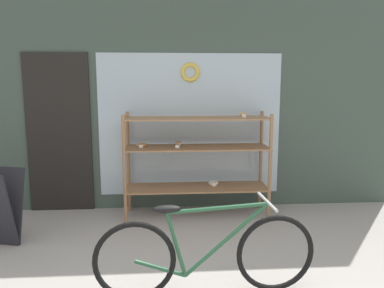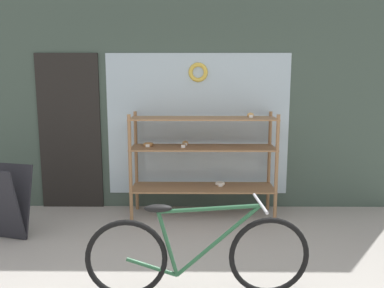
{
  "view_description": "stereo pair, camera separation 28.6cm",
  "coord_description": "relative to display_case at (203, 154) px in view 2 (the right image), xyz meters",
  "views": [
    {
      "loc": [
        -0.12,
        -2.24,
        1.72
      ],
      "look_at": [
        0.13,
        1.42,
        1.11
      ],
      "focal_mm": 35.0,
      "sensor_mm": 36.0,
      "label": 1
    },
    {
      "loc": [
        0.16,
        -2.25,
        1.72
      ],
      "look_at": [
        0.13,
        1.42,
        1.11
      ],
      "focal_mm": 35.0,
      "sensor_mm": 36.0,
      "label": 2
    }
  ],
  "objects": [
    {
      "name": "storefront_facade",
      "position": [
        -0.29,
        0.39,
        0.8
      ],
      "size": [
        6.1,
        0.13,
        3.31
      ],
      "color": "#3D4C42",
      "rests_on": "ground_plane"
    },
    {
      "name": "display_case",
      "position": [
        0.0,
        0.0,
        0.0
      ],
      "size": [
        1.83,
        0.51,
        1.34
      ],
      "color": "#8E6642",
      "rests_on": "ground_plane"
    },
    {
      "name": "sandwich_board",
      "position": [
        -2.18,
        -0.75,
        -0.41
      ],
      "size": [
        0.55,
        0.49,
        0.81
      ],
      "rotation": [
        0.0,
        0.0,
        -0.26
      ],
      "color": "#232328",
      "rests_on": "ground_plane"
    },
    {
      "name": "bicycle",
      "position": [
        -0.08,
        -1.87,
        -0.46
      ],
      "size": [
        1.8,
        0.46,
        0.79
      ],
      "rotation": [
        0.0,
        0.0,
        0.05
      ],
      "color": "black",
      "rests_on": "ground_plane"
    }
  ]
}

